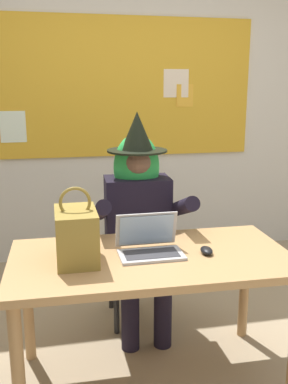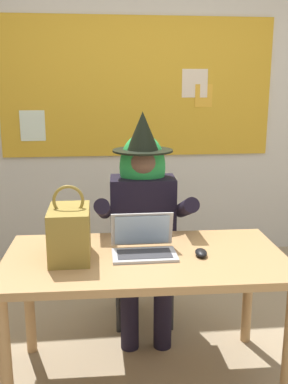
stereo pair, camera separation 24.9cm
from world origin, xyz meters
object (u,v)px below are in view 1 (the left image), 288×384
person_costumed (139,208)px  laptop (149,245)px  computer_mouse (207,250)px  handbag (76,235)px  chair_at_desk (136,243)px  desk_main (152,271)px

person_costumed → laptop: bearing=-3.0°
computer_mouse → handbag: 0.67m
person_costumed → computer_mouse: size_ratio=13.56×
chair_at_desk → laptop: size_ratio=2.79×
chair_at_desk → handbag: 0.91m
desk_main → person_costumed: (0.05, 0.61, 0.17)m
chair_at_desk → computer_mouse: (0.22, -0.77, 0.22)m
desk_main → handbag: handbag is taller
desk_main → handbag: size_ratio=3.86×
laptop → computer_mouse: (0.29, -0.07, -0.03)m
chair_at_desk → handbag: (-0.44, -0.72, 0.33)m
chair_at_desk → laptop: (-0.07, -0.70, 0.25)m
chair_at_desk → person_costumed: bearing=-0.9°
laptop → computer_mouse: size_ratio=3.17×
desk_main → laptop: laptop is taller
chair_at_desk → person_costumed: 0.30m
desk_main → computer_mouse: size_ratio=14.03×
handbag → desk_main: bearing=-1.6°
laptop → desk_main: bearing=-81.3°
laptop → computer_mouse: 0.30m
handbag → computer_mouse: bearing=-3.9°
computer_mouse → handbag: handbag is taller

